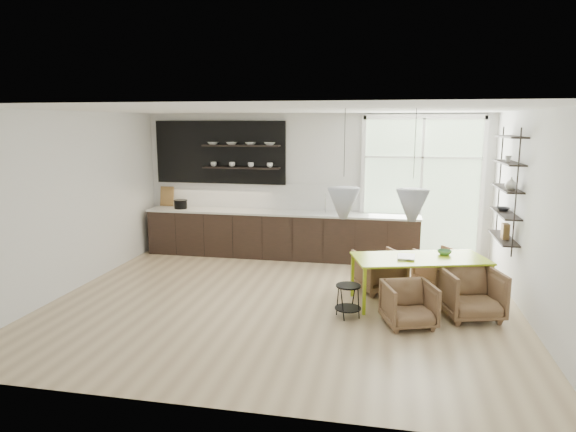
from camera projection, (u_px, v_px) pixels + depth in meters
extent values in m
cube|color=#CCB389|center=(282.00, 303.00, 7.84)|extent=(7.00, 6.00, 0.01)
cube|color=silver|center=(313.00, 185.00, 10.47)|extent=(7.00, 0.02, 2.90)
cube|color=silver|center=(70.00, 202.00, 8.25)|extent=(0.02, 6.00, 2.90)
cube|color=silver|center=(536.00, 218.00, 6.90)|extent=(0.02, 6.00, 2.90)
cube|color=white|center=(282.00, 110.00, 7.31)|extent=(7.00, 6.00, 0.01)
cube|color=#B2D1A5|center=(421.00, 188.00, 10.02)|extent=(2.20, 0.02, 2.70)
cube|color=white|center=(421.00, 188.00, 10.00)|extent=(2.30, 0.08, 2.80)
cone|color=silver|center=(343.00, 203.00, 6.87)|extent=(0.44, 0.44, 0.42)
cone|color=silver|center=(412.00, 206.00, 6.70)|extent=(0.44, 0.44, 0.42)
cylinder|color=black|center=(345.00, 143.00, 6.73)|extent=(0.01, 0.01, 0.89)
cylinder|color=black|center=(415.00, 143.00, 6.55)|extent=(0.01, 0.01, 0.89)
cube|color=black|center=(281.00, 235.00, 10.44)|extent=(5.50, 0.65, 0.90)
cube|color=beige|center=(280.00, 213.00, 10.36)|extent=(5.54, 0.69, 0.04)
cube|color=silver|center=(284.00, 197.00, 10.62)|extent=(5.50, 0.02, 0.55)
cube|color=black|center=(220.00, 152.00, 10.69)|extent=(2.80, 0.06, 1.30)
cube|color=black|center=(241.00, 146.00, 10.43)|extent=(1.60, 0.28, 0.03)
cube|color=black|center=(241.00, 168.00, 10.51)|extent=(1.60, 0.28, 0.03)
cube|color=olive|center=(167.00, 196.00, 11.04)|extent=(0.30, 0.10, 0.42)
cylinder|color=silver|center=(325.00, 203.00, 10.24)|extent=(0.02, 0.02, 0.40)
imported|color=white|center=(213.00, 143.00, 10.54)|extent=(0.22, 0.22, 0.05)
imported|color=white|center=(232.00, 144.00, 10.46)|extent=(0.22, 0.22, 0.05)
imported|color=white|center=(251.00, 144.00, 10.39)|extent=(0.22, 0.22, 0.05)
imported|color=white|center=(270.00, 144.00, 10.31)|extent=(0.22, 0.22, 0.05)
imported|color=white|center=(214.00, 164.00, 10.62)|extent=(0.12, 0.12, 0.10)
imported|color=white|center=(232.00, 164.00, 10.54)|extent=(0.12, 0.12, 0.10)
imported|color=white|center=(251.00, 165.00, 10.46)|extent=(0.12, 0.12, 0.10)
imported|color=white|center=(270.00, 165.00, 10.39)|extent=(0.12, 0.12, 0.10)
cylinder|color=black|center=(181.00, 205.00, 10.71)|extent=(0.27, 0.27, 0.16)
cube|color=black|center=(516.00, 194.00, 7.46)|extent=(0.02, 0.02, 1.90)
cube|color=black|center=(500.00, 184.00, 8.62)|extent=(0.02, 0.02, 1.90)
cube|color=black|center=(503.00, 238.00, 8.18)|extent=(0.26, 1.20, 0.02)
cube|color=black|center=(505.00, 213.00, 8.11)|extent=(0.26, 1.20, 0.02)
cube|color=black|center=(507.00, 188.00, 8.04)|extent=(0.26, 1.20, 0.02)
cube|color=black|center=(509.00, 163.00, 7.97)|extent=(0.26, 1.20, 0.03)
cube|color=black|center=(511.00, 137.00, 7.89)|extent=(0.26, 1.20, 0.03)
imported|color=white|center=(511.00, 183.00, 7.78)|extent=(0.18, 0.18, 0.19)
imported|color=#333338|center=(503.00, 209.00, 8.30)|extent=(0.22, 0.22, 0.05)
imported|color=white|center=(508.00, 159.00, 8.05)|extent=(0.10, 0.10, 0.09)
cube|color=olive|center=(505.00, 231.00, 8.06)|extent=(0.10, 0.18, 0.24)
cube|color=#9FBE16|center=(420.00, 258.00, 7.71)|extent=(2.14, 1.40, 0.03)
cube|color=#9FBE16|center=(364.00, 292.00, 7.31)|extent=(0.05, 0.05, 0.69)
cube|color=#9FBE16|center=(352.00, 275.00, 8.09)|extent=(0.05, 0.05, 0.69)
cube|color=#9FBE16|center=(491.00, 288.00, 7.47)|extent=(0.05, 0.05, 0.69)
cube|color=#9FBE16|center=(467.00, 272.00, 8.25)|extent=(0.05, 0.05, 0.69)
imported|color=brown|center=(379.00, 271.00, 8.38)|extent=(0.97, 0.98, 0.66)
imported|color=brown|center=(439.00, 267.00, 8.66)|extent=(0.93, 0.93, 0.62)
imported|color=brown|center=(409.00, 304.00, 6.92)|extent=(0.82, 0.83, 0.60)
imported|color=brown|center=(471.00, 294.00, 7.19)|extent=(0.94, 0.96, 0.71)
cylinder|color=black|center=(348.00, 286.00, 7.19)|extent=(0.35, 0.35, 0.02)
cylinder|color=black|center=(348.00, 308.00, 7.25)|extent=(0.37, 0.37, 0.02)
cylinder|color=black|center=(359.00, 304.00, 7.14)|extent=(0.02, 0.02, 0.46)
cylinder|color=black|center=(353.00, 298.00, 7.37)|extent=(0.02, 0.02, 0.46)
cylinder|color=black|center=(338.00, 299.00, 7.33)|extent=(0.02, 0.02, 0.46)
cylinder|color=black|center=(342.00, 305.00, 7.10)|extent=(0.02, 0.02, 0.46)
imported|color=white|center=(398.00, 257.00, 7.70)|extent=(0.27, 0.35, 0.03)
imported|color=#4C8350|center=(444.00, 252.00, 7.88)|extent=(0.23, 0.23, 0.07)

